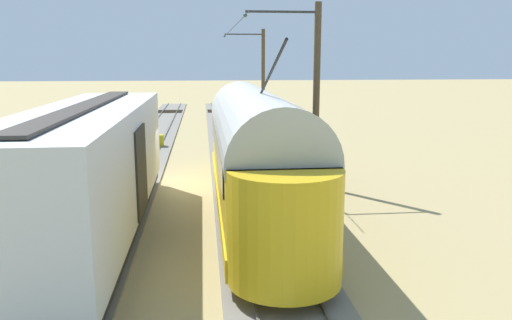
# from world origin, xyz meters

# --- Properties ---
(ground_plane) EXTENTS (220.00, 220.00, 0.00)m
(ground_plane) POSITION_xyz_m (0.00, 0.00, 0.00)
(ground_plane) COLOR tan
(track_streetcar_siding) EXTENTS (2.80, 80.00, 0.18)m
(track_streetcar_siding) POSITION_xyz_m (-2.53, -0.31, 0.05)
(track_streetcar_siding) COLOR slate
(track_streetcar_siding) RESTS_ON ground
(track_adjacent_siding) EXTENTS (2.80, 80.00, 0.18)m
(track_adjacent_siding) POSITION_xyz_m (2.53, -0.31, 0.05)
(track_adjacent_siding) COLOR slate
(track_adjacent_siding) RESTS_ON ground
(vintage_streetcar) EXTENTS (2.65, 15.86, 5.56)m
(vintage_streetcar) POSITION_xyz_m (-2.53, 4.23, 2.25)
(vintage_streetcar) COLOR gold
(vintage_streetcar) RESTS_ON ground
(boxcar_adjacent) EXTENTS (2.96, 13.48, 3.85)m
(boxcar_adjacent) POSITION_xyz_m (2.52, 6.46, 2.16)
(boxcar_adjacent) COLOR silver
(boxcar_adjacent) RESTS_ON ground
(catenary_pole_foreground) EXTENTS (3.14, 0.28, 7.54)m
(catenary_pole_foreground) POSITION_xyz_m (-5.36, -17.86, 3.95)
(catenary_pole_foreground) COLOR #4C3D28
(catenary_pole_foreground) RESTS_ON ground
(catenary_pole_mid_near) EXTENTS (3.14, 0.28, 7.54)m
(catenary_pole_mid_near) POSITION_xyz_m (-5.36, 0.73, 3.95)
(catenary_pole_mid_near) COLOR #4C3D28
(catenary_pole_mid_near) RESTS_ON ground
(overhead_wire_run) EXTENTS (2.93, 22.59, 0.18)m
(overhead_wire_run) POSITION_xyz_m (-2.64, -9.28, 7.00)
(overhead_wire_run) COLOR black
(overhead_wire_run) RESTS_ON ground
(track_end_bumper) EXTENTS (1.80, 0.60, 0.80)m
(track_end_bumper) POSITION_xyz_m (2.53, -9.68, 0.40)
(track_end_bumper) COLOR #B2A519
(track_end_bumper) RESTS_ON ground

